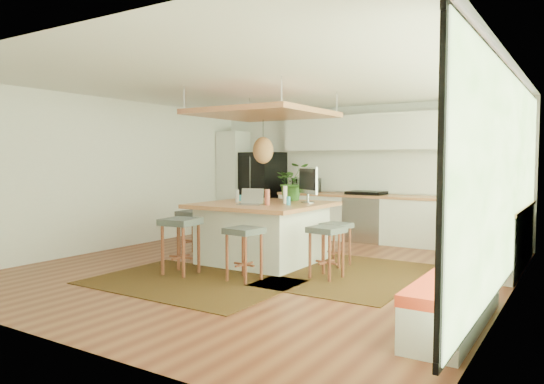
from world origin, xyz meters
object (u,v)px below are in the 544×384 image
Objects in this scene: island at (263,232)px; island_plant at (292,186)px; fridge at (262,190)px; stool_near_left at (181,249)px; monitor at (308,186)px; stool_near_right at (244,254)px; microwave at (307,184)px; stool_right_front at (326,252)px; laptop at (250,197)px; stool_right_back at (336,243)px; stool_left_side at (193,234)px.

island_plant reaches higher than island.
stool_near_left is at bearing -57.91° from fridge.
fridge is 2.89× the size of monitor.
stool_near_right is at bearing -45.76° from fridge.
fridge reaches higher than stool_near_right.
microwave is (-1.28, 2.33, -0.09)m from monitor.
stool_near_right is 1.11m from stool_right_front.
fridge is 2.94m from island_plant.
fridge is at bearing 133.23° from island_plant.
laptop is 0.97m from monitor.
fridge is 2.72× the size of stool_right_back.
monitor is 1.16× the size of microwave.
fridge reaches higher than microwave.
laptop is (1.88, -3.19, 0.12)m from fridge.
laptop reaches higher than stool_left_side.
fridge is 4.65m from stool_near_right.
stool_right_back is 0.98m from monitor.
stool_right_front is at bearing -19.68° from island.
stool_right_back is 0.88× the size of stool_left_side.
stool_right_front is 1.15× the size of monitor.
island is at bearing -163.32° from stool_right_back.
island is 4.99× the size of laptop.
stool_near_left is 4.14m from microwave.
laptop is at bearing 61.91° from stool_near_left.
island is at bearing 70.00° from stool_near_left.
island_plant is at bearing -79.66° from microwave.
stool_near_left is 0.98m from stool_near_right.
stool_right_back is 1.06× the size of monitor.
monitor is (1.08, 1.73, 0.83)m from stool_near_left.
stool_left_side reaches higher than stool_near_right.
stool_right_front is at bearing 25.56° from stool_near_left.
stool_near_right is at bearing 9.62° from stool_near_left.
island_plant reaches higher than stool_right_back.
island_plant reaches higher than stool_left_side.
island is at bearing -102.18° from island_plant.
island is 1.42m from stool_right_front.
stool_left_side is (0.52, -2.91, -0.57)m from fridge.
island is 0.70m from laptop.
laptop is at bearing 176.33° from stool_right_front.
island_plant is (0.12, 1.06, 0.12)m from laptop.
laptop is at bearing -146.25° from stool_right_back.
fridge is 3.01m from stool_left_side.
laptop is (-1.08, -0.72, 0.70)m from stool_right_back.
stool_near_right is 1.34× the size of microwave.
fridge reaches higher than laptop.
laptop is (1.36, -0.28, 0.70)m from stool_left_side.
island_plant is (0.14, 0.66, 0.71)m from island.
laptop is (0.51, 0.96, 0.70)m from stool_near_left.
fridge reaches higher than island_plant.
stool_right_back is at bearing 16.68° from island.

